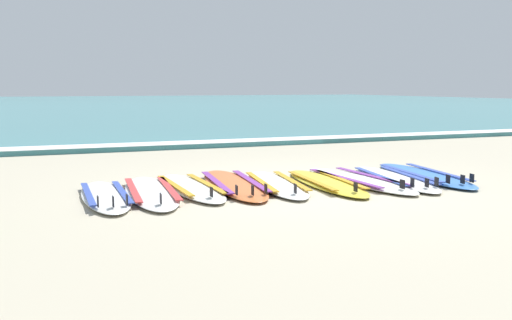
{
  "coord_description": "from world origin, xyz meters",
  "views": [
    {
      "loc": [
        -3.39,
        -6.65,
        1.3
      ],
      "look_at": [
        -0.3,
        1.04,
        0.25
      ],
      "focal_mm": 41.04,
      "sensor_mm": 36.0,
      "label": 1
    }
  ],
  "objects_px": {
    "surfboard_0": "(105,196)",
    "surfboard_1": "(151,192)",
    "surfboard_5": "(326,182)",
    "surfboard_8": "(424,175)",
    "surfboard_6": "(358,180)",
    "surfboard_7": "(394,178)",
    "surfboard_3": "(234,184)",
    "surfboard_2": "(191,187)",
    "surfboard_4": "(276,184)"
  },
  "relations": [
    {
      "from": "surfboard_0",
      "to": "surfboard_1",
      "type": "relative_size",
      "value": 0.89
    },
    {
      "from": "surfboard_5",
      "to": "surfboard_8",
      "type": "xyz_separation_m",
      "value": [
        1.62,
        0.06,
        0.0
      ]
    },
    {
      "from": "surfboard_6",
      "to": "surfboard_7",
      "type": "distance_m",
      "value": 0.54
    },
    {
      "from": "surfboard_1",
      "to": "surfboard_3",
      "type": "relative_size",
      "value": 0.94
    },
    {
      "from": "surfboard_3",
      "to": "surfboard_5",
      "type": "relative_size",
      "value": 1.11
    },
    {
      "from": "surfboard_6",
      "to": "surfboard_1",
      "type": "bearing_deg",
      "value": 176.95
    },
    {
      "from": "surfboard_0",
      "to": "surfboard_3",
      "type": "height_order",
      "value": "same"
    },
    {
      "from": "surfboard_5",
      "to": "surfboard_6",
      "type": "height_order",
      "value": "same"
    },
    {
      "from": "surfboard_1",
      "to": "surfboard_5",
      "type": "height_order",
      "value": "same"
    },
    {
      "from": "surfboard_1",
      "to": "surfboard_2",
      "type": "relative_size",
      "value": 1.07
    },
    {
      "from": "surfboard_0",
      "to": "surfboard_4",
      "type": "xyz_separation_m",
      "value": [
        2.18,
        0.03,
        -0.0
      ]
    },
    {
      "from": "surfboard_4",
      "to": "surfboard_7",
      "type": "bearing_deg",
      "value": -6.68
    },
    {
      "from": "surfboard_1",
      "to": "surfboard_4",
      "type": "relative_size",
      "value": 1.05
    },
    {
      "from": "surfboard_2",
      "to": "surfboard_4",
      "type": "height_order",
      "value": "same"
    },
    {
      "from": "surfboard_3",
      "to": "surfboard_5",
      "type": "bearing_deg",
      "value": -15.96
    },
    {
      "from": "surfboard_5",
      "to": "surfboard_6",
      "type": "bearing_deg",
      "value": 4.0
    },
    {
      "from": "surfboard_8",
      "to": "surfboard_1",
      "type": "bearing_deg",
      "value": 178.1
    },
    {
      "from": "surfboard_1",
      "to": "surfboard_2",
      "type": "bearing_deg",
      "value": 13.75
    },
    {
      "from": "surfboard_8",
      "to": "surfboard_2",
      "type": "bearing_deg",
      "value": 175.63
    },
    {
      "from": "surfboard_4",
      "to": "surfboard_5",
      "type": "distance_m",
      "value": 0.67
    },
    {
      "from": "surfboard_2",
      "to": "surfboard_5",
      "type": "relative_size",
      "value": 0.97
    },
    {
      "from": "surfboard_2",
      "to": "surfboard_1",
      "type": "bearing_deg",
      "value": -166.25
    },
    {
      "from": "surfboard_0",
      "to": "surfboard_8",
      "type": "height_order",
      "value": "same"
    },
    {
      "from": "surfboard_0",
      "to": "surfboard_2",
      "type": "bearing_deg",
      "value": 10.38
    },
    {
      "from": "surfboard_1",
      "to": "surfboard_6",
      "type": "distance_m",
      "value": 2.8
    },
    {
      "from": "surfboard_1",
      "to": "surfboard_4",
      "type": "bearing_deg",
      "value": -1.28
    },
    {
      "from": "surfboard_2",
      "to": "surfboard_8",
      "type": "bearing_deg",
      "value": -4.37
    },
    {
      "from": "surfboard_1",
      "to": "surfboard_6",
      "type": "relative_size",
      "value": 0.97
    },
    {
      "from": "surfboard_2",
      "to": "surfboard_7",
      "type": "bearing_deg",
      "value": -7.4
    },
    {
      "from": "surfboard_0",
      "to": "surfboard_5",
      "type": "xyz_separation_m",
      "value": [
        2.83,
        -0.12,
        -0.0
      ]
    },
    {
      "from": "surfboard_2",
      "to": "surfboard_4",
      "type": "bearing_deg",
      "value": -8.5
    },
    {
      "from": "surfboard_6",
      "to": "surfboard_8",
      "type": "relative_size",
      "value": 0.97
    },
    {
      "from": "surfboard_0",
      "to": "surfboard_1",
      "type": "bearing_deg",
      "value": 7.08
    },
    {
      "from": "surfboard_1",
      "to": "surfboard_4",
      "type": "xyz_separation_m",
      "value": [
        1.63,
        -0.04,
        0.0
      ]
    },
    {
      "from": "surfboard_7",
      "to": "surfboard_3",
      "type": "bearing_deg",
      "value": 170.11
    },
    {
      "from": "surfboard_2",
      "to": "surfboard_6",
      "type": "distance_m",
      "value": 2.28
    },
    {
      "from": "surfboard_0",
      "to": "surfboard_5",
      "type": "bearing_deg",
      "value": -2.35
    },
    {
      "from": "surfboard_4",
      "to": "surfboard_6",
      "type": "bearing_deg",
      "value": -5.53
    },
    {
      "from": "surfboard_6",
      "to": "surfboard_0",
      "type": "bearing_deg",
      "value": 178.62
    },
    {
      "from": "surfboard_0",
      "to": "surfboard_8",
      "type": "distance_m",
      "value": 4.45
    },
    {
      "from": "surfboard_0",
      "to": "surfboard_2",
      "type": "relative_size",
      "value": 0.95
    },
    {
      "from": "surfboard_6",
      "to": "surfboard_7",
      "type": "relative_size",
      "value": 1.03
    },
    {
      "from": "surfboard_0",
      "to": "surfboard_7",
      "type": "bearing_deg",
      "value": -2.46
    },
    {
      "from": "surfboard_0",
      "to": "surfboard_6",
      "type": "bearing_deg",
      "value": -1.38
    },
    {
      "from": "surfboard_7",
      "to": "surfboard_4",
      "type": "bearing_deg",
      "value": 173.32
    },
    {
      "from": "surfboard_2",
      "to": "surfboard_8",
      "type": "relative_size",
      "value": 0.88
    },
    {
      "from": "surfboard_1",
      "to": "surfboard_8",
      "type": "relative_size",
      "value": 0.95
    },
    {
      "from": "surfboard_2",
      "to": "surfboard_8",
      "type": "distance_m",
      "value": 3.38
    },
    {
      "from": "surfboard_0",
      "to": "surfboard_5",
      "type": "relative_size",
      "value": 0.92
    },
    {
      "from": "surfboard_4",
      "to": "surfboard_7",
      "type": "distance_m",
      "value": 1.7
    }
  ]
}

